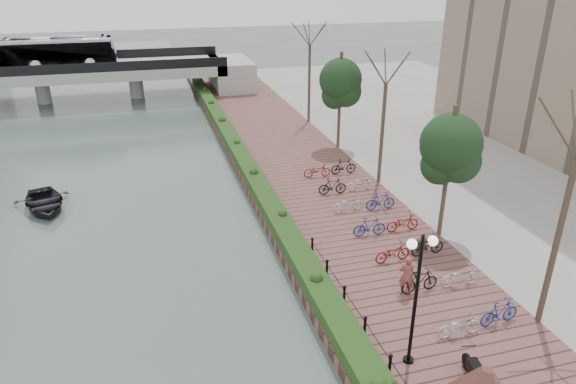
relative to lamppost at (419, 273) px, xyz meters
name	(u,v)px	position (x,y,z in m)	size (l,w,h in m)	color
river_water	(1,174)	(-17.28, 23.64, -3.96)	(30.00, 130.00, 0.02)	#405049
promenade	(309,183)	(1.72, 16.14, -3.72)	(8.00, 75.00, 0.50)	brown
inland_pavement	(526,159)	(17.72, 16.14, -3.72)	(24.00, 75.00, 0.50)	gray
hedge	(247,166)	(-1.68, 18.64, -3.17)	(1.10, 56.00, 0.60)	#1D3B15
chain_fence	(377,345)	(-0.88, 0.64, -3.12)	(0.10, 14.10, 0.70)	black
lamppost	(419,273)	(0.00, 0.00, 0.00)	(1.02, 0.32, 4.80)	black
motorcycle	(476,371)	(1.53, -1.48, -2.99)	(0.48, 1.54, 0.96)	black
pedestrian	(407,275)	(1.72, 3.55, -2.60)	(0.63, 0.41, 1.72)	brown
bicycle_parking	(385,224)	(3.21, 8.55, -2.99)	(2.40, 17.32, 1.00)	#BCBCC2
street_trees	(409,150)	(5.72, 11.32, -0.28)	(3.20, 37.12, 6.80)	#362620
bridge	(43,69)	(-16.85, 43.64, -0.59)	(36.00, 10.77, 6.50)	gray
boat	(44,203)	(-13.68, 17.05, -3.51)	(3.02, 4.23, 0.88)	black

